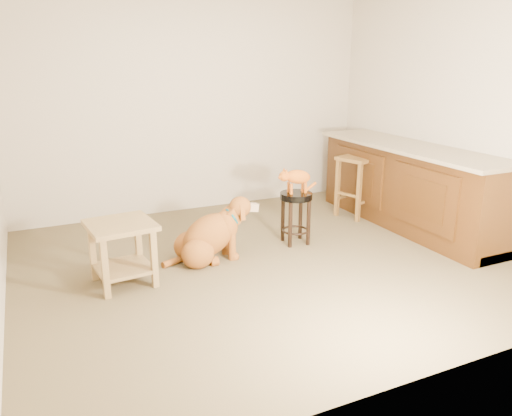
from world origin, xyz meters
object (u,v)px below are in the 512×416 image
padded_stool (296,208)px  tabby_kitten (295,178)px  wood_stool (356,186)px  side_table (122,244)px  golden_retriever (209,237)px

padded_stool → tabby_kitten: 0.32m
tabby_kitten → wood_stool: bearing=29.8°
padded_stool → wood_stool: 1.23m
wood_stool → tabby_kitten: bearing=-156.1°
side_table → golden_retriever: size_ratio=0.58×
padded_stool → wood_stool: bearing=24.2°
tabby_kitten → golden_retriever: bearing=-170.3°
side_table → tabby_kitten: 1.85m
wood_stool → side_table: wood_stool is taller
tabby_kitten → padded_stool: bearing=-5.7°
wood_stool → tabby_kitten: (-1.13, -0.50, 0.32)m
padded_stool → golden_retriever: (-0.97, -0.06, -0.15)m
padded_stool → tabby_kitten: (-0.01, 0.00, 0.32)m
golden_retriever → tabby_kitten: (0.96, 0.06, 0.47)m
side_table → golden_retriever: bearing=11.5°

